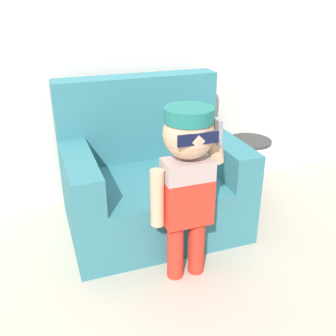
% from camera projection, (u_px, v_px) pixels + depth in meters
% --- Properties ---
extents(ground_plane, '(10.00, 10.00, 0.00)m').
position_uv_depth(ground_plane, '(155.00, 231.00, 2.72)').
color(ground_plane, '#BCB29E').
extents(wall_back, '(10.00, 0.05, 2.60)m').
position_uv_depth(wall_back, '(124.00, 25.00, 2.72)').
color(wall_back, silver).
rests_on(wall_back, ground_plane).
extents(armchair, '(1.14, 0.88, 0.99)m').
position_uv_depth(armchair, '(150.00, 178.00, 2.72)').
color(armchair, teal).
rests_on(armchair, ground_plane).
extents(person_child, '(0.41, 0.31, 1.00)m').
position_uv_depth(person_child, '(187.00, 170.00, 2.04)').
color(person_child, red).
rests_on(person_child, ground_plane).
extents(side_table, '(0.33, 0.33, 0.50)m').
position_uv_depth(side_table, '(247.00, 164.00, 3.02)').
color(side_table, '#333333').
rests_on(side_table, ground_plane).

